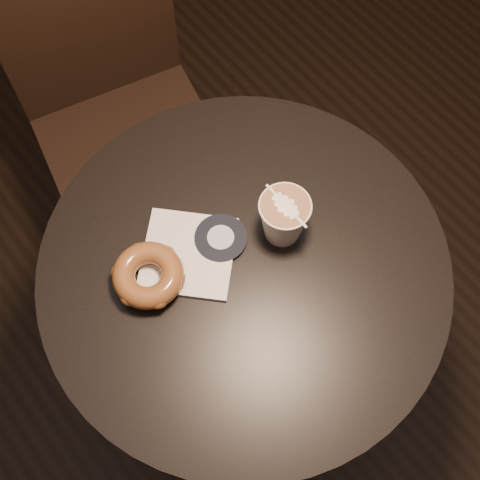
# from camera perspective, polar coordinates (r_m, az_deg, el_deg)

# --- Properties ---
(cafe_table) EXTENTS (0.70, 0.70, 0.75)m
(cafe_table) POSITION_cam_1_polar(r_m,az_deg,el_deg) (1.31, 0.31, -5.57)
(cafe_table) COLOR black
(cafe_table) RESTS_ON ground
(chair) EXTENTS (0.47, 0.47, 0.99)m
(chair) POSITION_cam_1_polar(r_m,az_deg,el_deg) (1.58, -11.00, 12.47)
(chair) COLOR black
(chair) RESTS_ON ground
(pastry_bag) EXTENTS (0.21, 0.21, 0.01)m
(pastry_bag) POSITION_cam_1_polar(r_m,az_deg,el_deg) (1.13, -4.42, -1.18)
(pastry_bag) COLOR silver
(pastry_bag) RESTS_ON cafe_table
(doughnut) EXTENTS (0.12, 0.12, 0.04)m
(doughnut) POSITION_cam_1_polar(r_m,az_deg,el_deg) (1.10, -7.85, -2.99)
(doughnut) COLOR brown
(doughnut) RESTS_ON pastry_bag
(latte_cup) EXTENTS (0.09, 0.09, 0.10)m
(latte_cup) POSITION_cam_1_polar(r_m,az_deg,el_deg) (1.11, 3.74, 1.82)
(latte_cup) COLOR white
(latte_cup) RESTS_ON cafe_table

